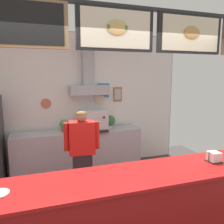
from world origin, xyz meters
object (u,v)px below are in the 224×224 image
shop_worker (82,155)px  potted_thyme (65,125)px  potted_rosemary (109,121)px  napkin_holder (214,157)px  espresso_machine (94,120)px

shop_worker → potted_thyme: (-0.11, 1.23, 0.24)m
potted_rosemary → napkin_holder: napkin_holder is taller
napkin_holder → espresso_machine: bearing=105.9°
potted_thyme → napkin_holder: size_ratio=1.68×
shop_worker → potted_thyme: shop_worker is taller
espresso_machine → napkin_holder: espresso_machine is taller
shop_worker → potted_rosemary: bearing=-118.6°
shop_worker → potted_rosemary: shop_worker is taller
potted_rosemary → napkin_holder: 2.71m
shop_worker → potted_rosemary: (0.85, 1.25, 0.25)m
espresso_machine → potted_rosemary: (0.36, 0.06, -0.06)m
shop_worker → espresso_machine: 1.33m
napkin_holder → potted_rosemary: bearing=98.3°
shop_worker → potted_thyme: 1.26m
espresso_machine → potted_rosemary: size_ratio=1.87×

